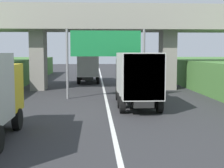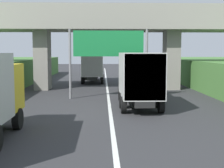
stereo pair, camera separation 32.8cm
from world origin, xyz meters
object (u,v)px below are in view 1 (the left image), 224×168
Objects in this scene: truck_blue at (89,66)px; truck_black at (136,76)px; car_green at (133,70)px; overhead_highway_sign at (106,48)px.

truck_blue and truck_black have the same top height.
car_green is (2.98, 26.92, -1.08)m from truck_black.
overhead_highway_sign is at bearing -101.66° from car_green.
truck_blue is at bearing 96.60° from overhead_highway_sign.
truck_blue is 17.53m from truck_black.
car_green is at bearing 83.69° from truck_black.
car_green is (4.80, 23.27, -2.93)m from overhead_highway_sign.
overhead_highway_sign is at bearing 116.56° from truck_black.
overhead_highway_sign reaches higher than truck_blue.
truck_blue is (-1.57, 13.55, -1.86)m from overhead_highway_sign.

